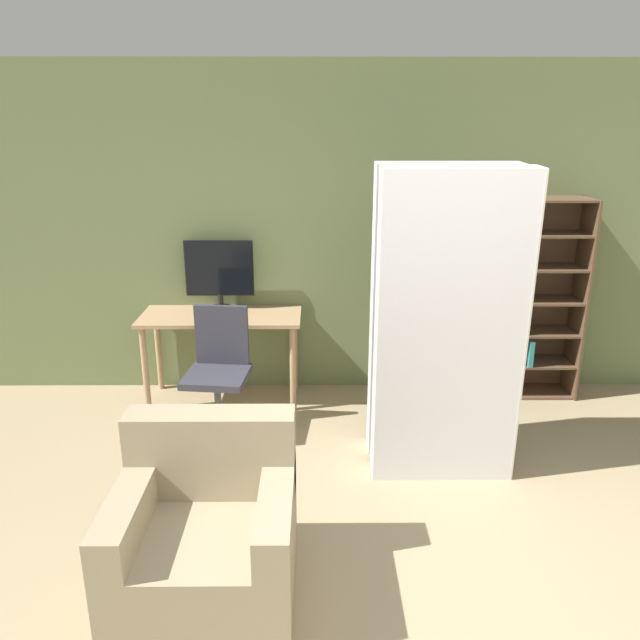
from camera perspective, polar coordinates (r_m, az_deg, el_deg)
name	(u,v)px	position (r m, az deg, el deg)	size (l,w,h in m)	color
wall_back	(401,233)	(5.25, 7.37, 7.88)	(8.00, 0.06, 2.70)	#6B7A4C
desk	(221,327)	(5.13, -9.00, -0.66)	(1.29, 0.56, 0.74)	tan
monitor	(219,271)	(5.18, -9.19, 4.46)	(0.56, 0.18, 0.58)	black
office_chair	(219,384)	(4.65, -9.21, -5.84)	(0.52, 0.52, 0.95)	#4C4C51
bookshelf	(521,303)	(5.43, 17.94, 1.53)	(0.77, 0.35, 1.66)	brown
mattress_near	(451,332)	(3.91, 11.85, -1.10)	(0.91, 0.27, 2.00)	silver
mattress_far	(440,316)	(4.23, 10.93, 0.38)	(0.91, 0.27, 2.00)	silver
armchair	(207,533)	(3.26, -10.29, -18.63)	(0.85, 0.80, 0.85)	gray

